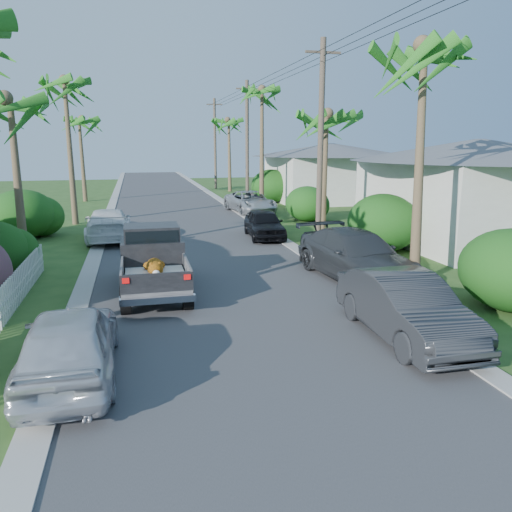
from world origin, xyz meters
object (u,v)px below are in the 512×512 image
object	(u,v)px
parked_car_lf	(109,225)
palm_l_c	(64,81)
parked_car_rf	(264,224)
palm_r_d	(229,120)
parked_car_rd	(250,202)
house_right_near	(475,195)
house_right_far	(331,175)
palm_r_a	(428,47)
parked_car_rn	(405,308)
palm_l_b	(9,99)
parked_car_ln	(70,343)
palm_l_d	(79,119)
utility_pole_b	(321,143)
utility_pole_d	(215,143)
utility_pole_c	(247,143)
parked_car_rm	(356,256)
palm_r_c	(262,90)
pickup_truck	(153,259)
palm_r_b	(326,115)

from	to	relation	value
parked_car_lf	palm_l_c	bearing A→B (deg)	-70.81
parked_car_rf	palm_r_d	xyz separation A→B (m)	(2.90, 24.79, 6.04)
parked_car_rd	palm_r_d	distance (m)	16.76
house_right_near	house_right_far	bearing A→B (deg)	90.00
palm_r_a	parked_car_rn	bearing A→B (deg)	-122.46
palm_l_c	parked_car_lf	bearing A→B (deg)	-68.98
parked_car_rn	palm_l_b	xyz separation A→B (m)	(-10.40, 10.24, 5.37)
house_right_near	parked_car_ln	bearing A→B (deg)	-147.93
parked_car_ln	palm_l_d	distance (m)	33.20
palm_l_b	utility_pole_b	world-z (taller)	utility_pole_b
parked_car_rn	parked_car_lf	size ratio (longest dim) A/B	0.90
parked_car_rd	utility_pole_d	xyz separation A→B (m)	(0.60, 18.57, 3.88)
utility_pole_b	palm_l_c	bearing A→B (deg)	142.19
palm_r_d	utility_pole_c	bearing A→B (deg)	-94.29
parked_car_ln	house_right_far	distance (m)	33.26
palm_l_b	house_right_far	distance (m)	27.06
house_right_far	palm_l_d	bearing A→B (deg)	168.41
palm_l_c	utility_pole_b	xyz separation A→B (m)	(11.60, -9.00, -3.31)
parked_car_rm	parked_car_lf	size ratio (longest dim) A/B	1.09
palm_r_c	parked_car_rn	bearing A→B (deg)	-96.12
parked_car_rm	palm_l_d	bearing A→B (deg)	105.72
parked_car_rn	parked_car_rf	distance (m)	13.46
palm_l_b	palm_l_d	size ratio (longest dim) A/B	0.96
parked_car_lf	house_right_near	size ratio (longest dim) A/B	0.58
pickup_truck	utility_pole_b	distance (m)	10.20
palm_r_a	palm_r_d	bearing A→B (deg)	89.66
parked_car_rm	utility_pole_c	size ratio (longest dim) A/B	0.63
house_right_near	utility_pole_d	size ratio (longest dim) A/B	1.00
palm_r_b	utility_pole_d	xyz separation A→B (m)	(-1.00, 28.00, -1.35)
parked_car_rf	utility_pole_d	world-z (taller)	utility_pole_d
palm_l_d	palm_r_d	bearing A→B (deg)	24.78
parked_car_lf	palm_r_d	world-z (taller)	palm_r_d
parked_car_rn	palm_r_a	distance (m)	8.34
pickup_truck	utility_pole_b	xyz separation A→B (m)	(7.68, 5.66, 3.59)
parked_car_rm	utility_pole_d	bearing A→B (deg)	81.75
palm_l_c	utility_pole_d	xyz separation A→B (m)	(11.60, 21.00, -3.31)
parked_car_rn	palm_r_c	world-z (taller)	palm_r_c
palm_l_d	palm_r_d	size ratio (longest dim) A/B	0.96
house_right_near	utility_pole_b	distance (m)	7.84
palm_r_b	parked_car_lf	bearing A→B (deg)	172.18
house_right_far	parked_car_rn	bearing A→B (deg)	-108.41
parked_car_ln	palm_r_a	bearing A→B (deg)	-156.40
utility_pole_b	utility_pole_d	size ratio (longest dim) A/B	1.00
pickup_truck	palm_r_d	xyz separation A→B (m)	(8.58, 32.66, 5.73)
parked_car_rn	palm_r_c	bearing A→B (deg)	84.40
parked_car_rd	utility_pole_c	world-z (taller)	utility_pole_c
parked_car_rn	parked_car_rd	xyz separation A→B (m)	(1.40, 22.68, -0.06)
parked_car_rn	palm_l_d	xyz separation A→B (m)	(-10.10, 32.24, 5.67)
palm_l_b	palm_l_c	xyz separation A→B (m)	(0.80, 10.00, 1.77)
parked_car_rd	palm_l_c	size ratio (longest dim) A/B	0.56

